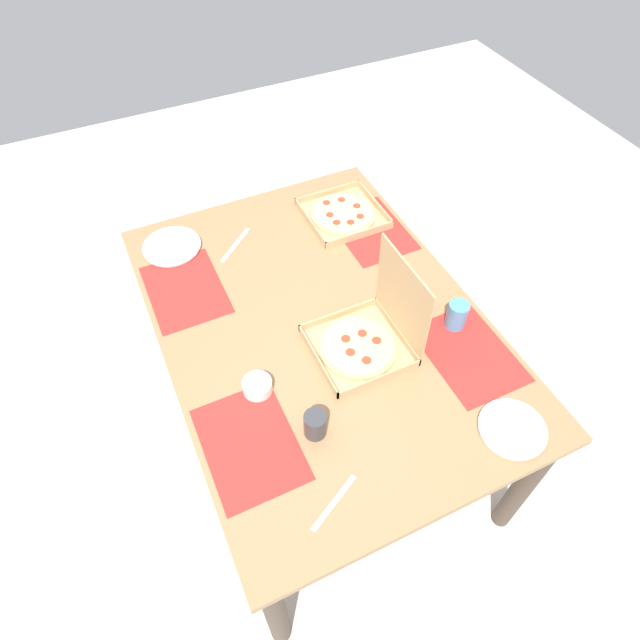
% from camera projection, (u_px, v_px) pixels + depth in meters
% --- Properties ---
extents(ground_plane, '(6.00, 6.00, 0.00)m').
position_uv_depth(ground_plane, '(320.00, 423.00, 2.43)').
color(ground_plane, beige).
extents(dining_table, '(1.51, 1.07, 0.73)m').
position_uv_depth(dining_table, '(320.00, 337.00, 1.94)').
color(dining_table, '#3F3328').
rests_on(dining_table, ground_plane).
extents(placemat_near_left, '(0.36, 0.26, 0.00)m').
position_uv_depth(placemat_near_left, '(185.00, 289.00, 1.95)').
color(placemat_near_left, red).
rests_on(placemat_near_left, dining_table).
extents(placemat_near_right, '(0.36, 0.26, 0.00)m').
position_uv_depth(placemat_near_right, '(250.00, 444.00, 1.56)').
color(placemat_near_right, red).
rests_on(placemat_near_right, dining_table).
extents(placemat_far_left, '(0.36, 0.26, 0.00)m').
position_uv_depth(placemat_far_left, '(371.00, 230.00, 2.16)').
color(placemat_far_left, red).
rests_on(placemat_far_left, dining_table).
extents(placemat_far_right, '(0.36, 0.26, 0.00)m').
position_uv_depth(placemat_far_right, '(469.00, 353.00, 1.77)').
color(placemat_far_right, red).
rests_on(placemat_far_right, dining_table).
extents(pizza_box_edge_far, '(0.30, 0.30, 0.04)m').
position_uv_depth(pizza_box_edge_far, '(343.00, 214.00, 2.21)').
color(pizza_box_edge_far, tan).
rests_on(pizza_box_edge_far, dining_table).
extents(pizza_box_center, '(0.30, 0.30, 0.33)m').
position_uv_depth(pizza_box_center, '(368.00, 336.00, 1.75)').
color(pizza_box_center, tan).
rests_on(pizza_box_center, dining_table).
extents(plate_near_left, '(0.20, 0.20, 0.02)m').
position_uv_depth(plate_near_left, '(512.00, 429.00, 1.58)').
color(plate_near_left, white).
rests_on(plate_near_left, dining_table).
extents(plate_near_right, '(0.23, 0.23, 0.02)m').
position_uv_depth(plate_near_right, '(172.00, 247.00, 2.09)').
color(plate_near_right, white).
rests_on(plate_near_right, dining_table).
extents(cup_dark, '(0.07, 0.07, 0.09)m').
position_uv_depth(cup_dark, '(315.00, 424.00, 1.55)').
color(cup_dark, '#333338').
rests_on(cup_dark, dining_table).
extents(cup_spare, '(0.07, 0.07, 0.10)m').
position_uv_depth(cup_spare, '(457.00, 315.00, 1.81)').
color(cup_spare, teal).
rests_on(cup_spare, dining_table).
extents(condiment_bowl, '(0.09, 0.09, 0.04)m').
position_uv_depth(condiment_bowl, '(257.00, 386.00, 1.67)').
color(condiment_bowl, white).
rests_on(condiment_bowl, dining_table).
extents(fork_by_near_right, '(0.10, 0.18, 0.00)m').
position_uv_depth(fork_by_near_right, '(334.00, 502.00, 1.45)').
color(fork_by_near_right, '#B7B7BC').
rests_on(fork_by_near_right, dining_table).
extents(knife_by_far_left, '(0.15, 0.17, 0.00)m').
position_uv_depth(knife_by_far_left, '(236.00, 245.00, 2.10)').
color(knife_by_far_left, '#B7B7BC').
rests_on(knife_by_far_left, dining_table).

